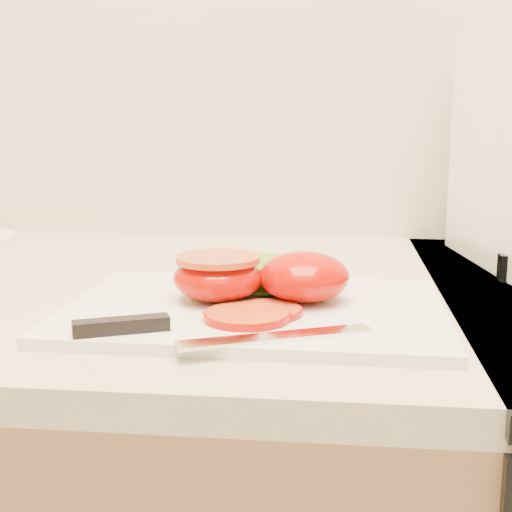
# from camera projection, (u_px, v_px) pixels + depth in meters

# --- Properties ---
(cutting_board) EXTENTS (0.36, 0.26, 0.01)m
(cutting_board) POSITION_uv_depth(u_px,v_px,m) (255.00, 310.00, 0.67)
(cutting_board) COLOR white
(cutting_board) RESTS_ON counter
(tomato_half_dome) EXTENTS (0.09, 0.09, 0.05)m
(tomato_half_dome) POSITION_uv_depth(u_px,v_px,m) (304.00, 277.00, 0.68)
(tomato_half_dome) COLOR #B70000
(tomato_half_dome) RESTS_ON cutting_board
(tomato_half_cut) EXTENTS (0.09, 0.09, 0.04)m
(tomato_half_cut) POSITION_uv_depth(u_px,v_px,m) (218.00, 276.00, 0.68)
(tomato_half_cut) COLOR #B70000
(tomato_half_cut) RESTS_ON cutting_board
(tomato_slice_0) EXTENTS (0.07, 0.07, 0.01)m
(tomato_slice_0) POSITION_uv_depth(u_px,v_px,m) (247.00, 316.00, 0.62)
(tomato_slice_0) COLOR #D66024
(tomato_slice_0) RESTS_ON cutting_board
(tomato_slice_1) EXTENTS (0.07, 0.07, 0.01)m
(tomato_slice_1) POSITION_uv_depth(u_px,v_px,m) (265.00, 311.00, 0.64)
(tomato_slice_1) COLOR #D66024
(tomato_slice_1) RESTS_ON cutting_board
(lettuce_leaf_0) EXTENTS (0.15, 0.11, 0.03)m
(lettuce_leaf_0) POSITION_uv_depth(u_px,v_px,m) (250.00, 274.00, 0.74)
(lettuce_leaf_0) COLOR #659E2A
(lettuce_leaf_0) RESTS_ON cutting_board
(lettuce_leaf_1) EXTENTS (0.13, 0.12, 0.02)m
(lettuce_leaf_1) POSITION_uv_depth(u_px,v_px,m) (293.00, 276.00, 0.74)
(lettuce_leaf_1) COLOR #659E2A
(lettuce_leaf_1) RESTS_ON cutting_board
(knife) EXTENTS (0.25, 0.08, 0.01)m
(knife) POSITION_uv_depth(u_px,v_px,m) (181.00, 330.00, 0.58)
(knife) COLOR silver
(knife) RESTS_ON cutting_board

